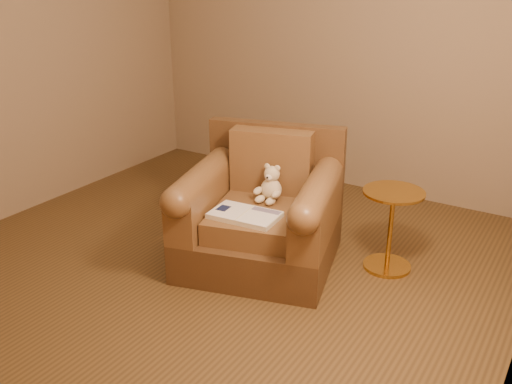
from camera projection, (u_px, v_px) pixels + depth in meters
The scene contains 6 objects.
floor at pixel (216, 265), 4.11m from camera, with size 4.00×4.00×0.00m, color brown.
room at pixel (208, 18), 3.47m from camera, with size 4.02×4.02×2.71m.
armchair at pixel (262, 214), 4.06m from camera, with size 1.25×1.22×0.93m.
teddy_bear at pixel (270, 187), 4.06m from camera, with size 0.20×0.22×0.27m.
guidebook at pixel (245, 215), 3.80m from camera, with size 0.48×0.31×0.04m.
side_table at pixel (391, 227), 3.96m from camera, with size 0.42×0.42×0.59m.
Camera 1 is at (2.16, -2.91, 2.03)m, focal length 40.00 mm.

